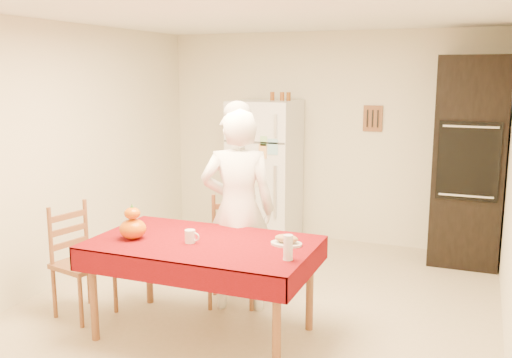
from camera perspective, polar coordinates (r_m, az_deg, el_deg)
The scene contains 17 objects.
floor at distance 5.16m, azimuth 0.18°, elevation -12.57°, with size 4.50×4.50×0.00m, color tan.
room_shell at distance 4.76m, azimuth 0.21°, elevation 5.70°, with size 4.02×4.52×2.51m.
refrigerator at distance 6.83m, azimuth 0.90°, elevation 0.70°, with size 0.75×0.74×1.70m.
oven_cabinet at distance 6.40m, azimuth 20.51°, elevation 1.62°, with size 0.70×0.62×2.20m.
dining_table at distance 4.41m, azimuth -5.32°, elevation -7.08°, with size 1.70×1.00×0.76m.
chair_far at distance 5.12m, azimuth -2.34°, elevation -6.69°, with size 0.53×0.51×0.95m.
chair_left at distance 5.06m, azimuth -17.36°, elevation -7.38°, with size 0.48×0.50×0.95m.
seated_woman at distance 4.87m, azimuth -1.81°, elevation -3.15°, with size 0.64×0.42×1.74m, color white.
coffee_mug at distance 4.35m, azimuth -6.61°, elevation -5.72°, with size 0.08×0.08×0.10m, color white.
pumpkin_lower at distance 4.52m, azimuth -12.21°, elevation -4.89°, with size 0.21×0.21×0.16m, color #D74005.
pumpkin_upper at distance 4.49m, azimuth -12.28°, elevation -3.37°, with size 0.12×0.12×0.09m, color #E15E05.
wine_glass at distance 3.94m, azimuth 3.23°, elevation -6.85°, with size 0.07×0.07×0.18m, color silver.
bread_plate at distance 4.29m, azimuth 3.06°, elevation -6.49°, with size 0.24×0.24×0.02m, color silver.
bread_loaf at distance 4.28m, azimuth 3.06°, elevation -5.97°, with size 0.18×0.10×0.06m, color #9E7F4E.
spice_jar_left at distance 6.75m, azimuth 1.64°, elevation 8.28°, with size 0.05×0.05×0.10m, color brown.
spice_jar_mid at distance 6.71m, azimuth 2.63°, elevation 8.25°, with size 0.05×0.05×0.10m, color #914A1A.
spice_jar_right at distance 6.68m, azimuth 3.27°, elevation 8.24°, with size 0.05×0.05×0.10m, color brown.
Camera 1 is at (1.74, -4.40, 2.04)m, focal length 40.00 mm.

